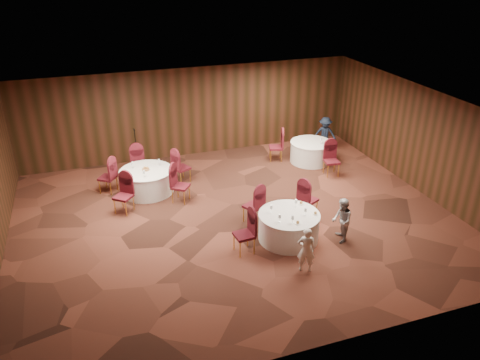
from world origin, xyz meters
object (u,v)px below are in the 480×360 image
object	(u,v)px
table_right	(311,152)
table_main	(289,226)
woman_b	(342,220)
woman_a	(306,250)
table_left	(147,181)
man_c	(325,134)
mic_stand	(137,159)

from	to	relation	value
table_right	table_main	bearing A→B (deg)	-122.88
table_main	woman_b	distance (m)	1.36
table_main	woman_a	xyz separation A→B (m)	(-0.18, -1.36, 0.20)
table_main	table_left	size ratio (longest dim) A/B	0.97
table_left	man_c	size ratio (longest dim) A/B	1.24
woman_b	man_c	xyz separation A→B (m)	(2.49, 5.58, 0.06)
mic_stand	woman_b	size ratio (longest dim) A/B	1.25
mic_stand	table_left	bearing A→B (deg)	-87.78
table_left	table_right	bearing A→B (deg)	4.64
woman_b	table_main	bearing A→B (deg)	-94.73
man_c	table_left	bearing A→B (deg)	-140.54
table_left	man_c	world-z (taller)	man_c
table_main	mic_stand	distance (m)	6.37
woman_a	table_main	bearing A→B (deg)	-74.51
table_main	man_c	size ratio (longest dim) A/B	1.20
table_left	woman_b	bearing A→B (deg)	-45.35
woman_b	table_right	bearing A→B (deg)	179.27
table_left	table_right	size ratio (longest dim) A/B	1.12
table_main	man_c	distance (m)	6.31
table_right	mic_stand	distance (m)	6.05
table_main	woman_a	size ratio (longest dim) A/B	1.38
table_main	man_c	world-z (taller)	man_c
table_right	man_c	size ratio (longest dim) A/B	1.11
table_left	table_right	world-z (taller)	same
man_c	table_main	bearing A→B (deg)	-97.01
table_main	table_right	xyz separation A→B (m)	(2.81, 4.34, 0.00)
woman_b	mic_stand	bearing A→B (deg)	-126.97
mic_stand	woman_b	xyz separation A→B (m)	(4.38, -6.04, 0.17)
table_right	table_left	bearing A→B (deg)	-175.36
table_main	mic_stand	xyz separation A→B (m)	(-3.13, 5.54, 0.05)
table_main	table_right	distance (m)	5.17
table_main	table_left	world-z (taller)	same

